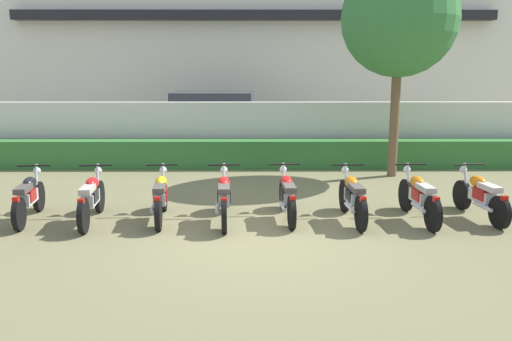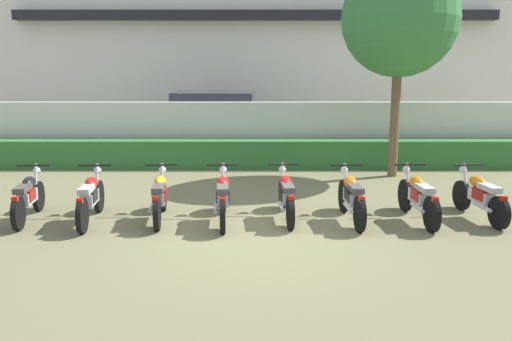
# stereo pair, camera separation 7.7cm
# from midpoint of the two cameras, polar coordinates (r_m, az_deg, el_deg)

# --- Properties ---
(ground) EXTENTS (60.00, 60.00, 0.00)m
(ground) POSITION_cam_midpoint_polar(r_m,az_deg,el_deg) (8.81, 0.24, -7.20)
(ground) COLOR olive
(building) EXTENTS (21.71, 6.50, 8.73)m
(building) POSITION_cam_midpoint_polar(r_m,az_deg,el_deg) (24.09, 0.16, 15.02)
(building) COLOR silver
(building) RESTS_ON ground
(compound_wall) EXTENTS (20.63, 0.30, 1.76)m
(compound_wall) POSITION_cam_midpoint_polar(r_m,az_deg,el_deg) (15.29, 0.18, 4.09)
(compound_wall) COLOR silver
(compound_wall) RESTS_ON ground
(hedge_row) EXTENTS (16.50, 0.70, 0.77)m
(hedge_row) POSITION_cam_midpoint_polar(r_m,az_deg,el_deg) (14.67, 0.19, 1.82)
(hedge_row) COLOR #337033
(hedge_row) RESTS_ON ground
(parked_car) EXTENTS (4.57, 2.22, 1.89)m
(parked_car) POSITION_cam_midpoint_polar(r_m,az_deg,el_deg) (18.25, -3.85, 5.41)
(parked_car) COLOR #9EA3A8
(parked_car) RESTS_ON ground
(tree_near_inspector) EXTENTS (2.84, 2.84, 5.32)m
(tree_near_inspector) POSITION_cam_midpoint_polar(r_m,az_deg,el_deg) (13.79, 15.47, 15.42)
(tree_near_inspector) COLOR brown
(tree_near_inspector) RESTS_ON ground
(motorcycle_in_row_0) EXTENTS (0.60, 1.83, 0.95)m
(motorcycle_in_row_0) POSITION_cam_midpoint_polar(r_m,az_deg,el_deg) (10.50, -22.99, -2.57)
(motorcycle_in_row_0) COLOR black
(motorcycle_in_row_0) RESTS_ON ground
(motorcycle_in_row_1) EXTENTS (0.60, 1.96, 0.96)m
(motorcycle_in_row_1) POSITION_cam_midpoint_polar(r_m,az_deg,el_deg) (9.99, -17.04, -2.78)
(motorcycle_in_row_1) COLOR black
(motorcycle_in_row_1) RESTS_ON ground
(motorcycle_in_row_2) EXTENTS (0.60, 1.88, 0.95)m
(motorcycle_in_row_2) POSITION_cam_midpoint_polar(r_m,az_deg,el_deg) (9.82, -9.96, -2.73)
(motorcycle_in_row_2) COLOR black
(motorcycle_in_row_2) RESTS_ON ground
(motorcycle_in_row_3) EXTENTS (0.60, 1.97, 0.97)m
(motorcycle_in_row_3) POSITION_cam_midpoint_polar(r_m,az_deg,el_deg) (9.57, -3.24, -2.87)
(motorcycle_in_row_3) COLOR black
(motorcycle_in_row_3) RESTS_ON ground
(motorcycle_in_row_4) EXTENTS (0.60, 1.88, 0.95)m
(motorcycle_in_row_4) POSITION_cam_midpoint_polar(r_m,az_deg,el_deg) (9.75, 3.58, -2.69)
(motorcycle_in_row_4) COLOR black
(motorcycle_in_row_4) RESTS_ON ground
(motorcycle_in_row_5) EXTENTS (0.60, 1.89, 0.97)m
(motorcycle_in_row_5) POSITION_cam_midpoint_polar(r_m,az_deg,el_deg) (9.75, 10.54, -2.79)
(motorcycle_in_row_5) COLOR black
(motorcycle_in_row_5) RESTS_ON ground
(motorcycle_in_row_6) EXTENTS (0.60, 1.95, 0.97)m
(motorcycle_in_row_6) POSITION_cam_midpoint_polar(r_m,az_deg,el_deg) (10.05, 17.33, -2.70)
(motorcycle_in_row_6) COLOR black
(motorcycle_in_row_6) RESTS_ON ground
(motorcycle_in_row_7) EXTENTS (0.60, 1.85, 0.95)m
(motorcycle_in_row_7) POSITION_cam_midpoint_polar(r_m,az_deg,el_deg) (10.57, 23.22, -2.51)
(motorcycle_in_row_7) COLOR black
(motorcycle_in_row_7) RESTS_ON ground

